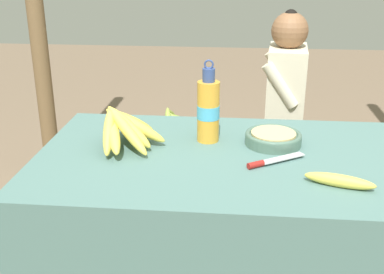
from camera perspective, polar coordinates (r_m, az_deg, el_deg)
name	(u,v)px	position (r m, az deg, el deg)	size (l,w,h in m)	color
market_counter	(250,257)	(1.77, 6.84, -13.94)	(1.43, 0.75, 0.78)	#4C706B
banana_bunch_ripe	(125,126)	(1.64, -7.96, 1.31)	(0.22, 0.33, 0.15)	#4C381E
serving_bowl	(273,138)	(1.68, 9.61, -0.06)	(0.19, 0.19, 0.04)	#4C6B5B
water_bottle	(208,110)	(1.66, 1.94, 3.25)	(0.08, 0.08, 0.29)	gold
loose_banana_front	(340,181)	(1.43, 17.10, -4.97)	(0.20, 0.09, 0.04)	#E0C64C
knife	(268,162)	(1.52, 8.95, -2.90)	(0.19, 0.14, 0.02)	#BCBCC1
wooden_bench	(245,144)	(2.84, 6.35, -0.78)	(1.67, 0.32, 0.41)	brown
seated_vendor	(277,97)	(2.73, 10.05, 4.67)	(0.42, 0.40, 1.12)	#564C60
banana_bunch_green	(174,120)	(2.81, -2.19, 2.07)	(0.19, 0.32, 0.16)	#4C381E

